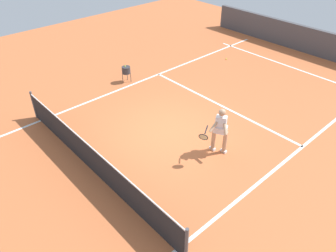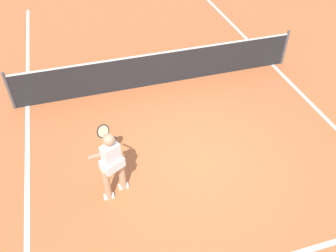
{
  "view_description": "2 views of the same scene",
  "coord_description": "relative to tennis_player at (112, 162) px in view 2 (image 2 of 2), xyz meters",
  "views": [
    {
      "loc": [
        -6.68,
        6.05,
        6.55
      ],
      "look_at": [
        -0.59,
        0.52,
        0.77
      ],
      "focal_mm": 34.71,
      "sensor_mm": 36.0,
      "label": 1
    },
    {
      "loc": [
        -2.12,
        -4.97,
        5.59
      ],
      "look_at": [
        -0.64,
        -0.02,
        1.07
      ],
      "focal_mm": 37.54,
      "sensor_mm": 36.0,
      "label": 2
    }
  ],
  "objects": [
    {
      "name": "tennis_player",
      "position": [
        0.0,
        0.0,
        0.0
      ],
      "size": [
        0.68,
        1.13,
        1.55
      ],
      "color": "tan",
      "rests_on": "ground"
    },
    {
      "name": "ground_plane",
      "position": [
        1.85,
        0.44,
        -0.85
      ],
      "size": [
        26.8,
        26.8,
        0.0
      ],
      "primitive_type": "plane",
      "color": "#C66638"
    },
    {
      "name": "court_net",
      "position": [
        1.85,
        3.4,
        -0.35
      ],
      "size": [
        7.78,
        0.08,
        1.06
      ],
      "color": "#4C4C51",
      "rests_on": "ground"
    },
    {
      "name": "sideline_right_marking",
      "position": [
        5.4,
        0.44,
        -0.84
      ],
      "size": [
        0.1,
        18.61,
        0.01
      ],
      "primitive_type": "cube",
      "color": "white",
      "rests_on": "ground"
    },
    {
      "name": "sideline_left_marking",
      "position": [
        -1.7,
        0.44,
        -0.84
      ],
      "size": [
        0.1,
        18.61,
        0.01
      ],
      "primitive_type": "cube",
      "color": "white",
      "rests_on": "ground"
    }
  ]
}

